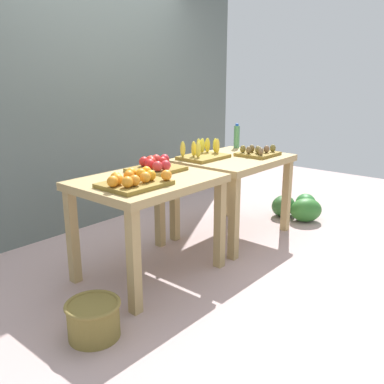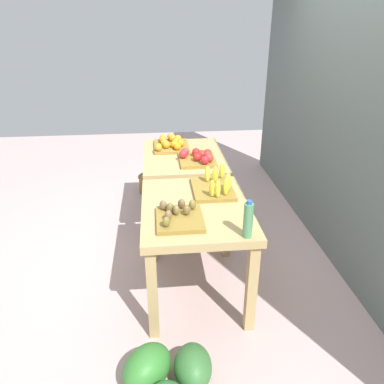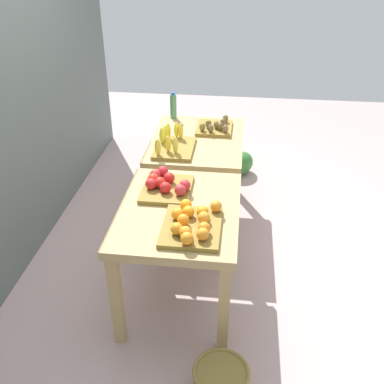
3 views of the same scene
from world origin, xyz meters
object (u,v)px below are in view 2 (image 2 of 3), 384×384
at_px(display_table_left, 184,165).
at_px(watermelon_pile, 168,377).
at_px(orange_bin, 171,144).
at_px(water_bottle, 248,220).
at_px(kiwi_bin, 178,216).
at_px(apple_bin, 198,157).
at_px(wicker_basket, 151,183).
at_px(banana_crate, 215,186).
at_px(display_table_right, 195,219).

relative_size(display_table_left, watermelon_pile, 1.64).
height_order(orange_bin, water_bottle, water_bottle).
bearing_deg(orange_bin, display_table_left, 26.87).
distance_m(orange_bin, kiwi_bin, 1.55).
height_order(orange_bin, apple_bin, apple_bin).
relative_size(watermelon_pile, wicker_basket, 1.91).
bearing_deg(banana_crate, water_bottle, 8.21).
distance_m(display_table_left, kiwi_bin, 1.34).
relative_size(water_bottle, watermelon_pile, 0.40).
xyz_separation_m(display_table_right, apple_bin, (-0.91, 0.13, 0.16)).
xyz_separation_m(display_table_right, wicker_basket, (-1.92, -0.35, -0.55)).
distance_m(apple_bin, kiwi_bin, 1.14).
bearing_deg(orange_bin, watermelon_pile, -3.78).
height_order(apple_bin, wicker_basket, apple_bin).
height_order(water_bottle, wicker_basket, water_bottle).
bearing_deg(display_table_right, kiwi_bin, -34.43).
bearing_deg(banana_crate, display_table_right, -38.04).
xyz_separation_m(orange_bin, banana_crate, (1.12, 0.30, 0.00)).
distance_m(water_bottle, wicker_basket, 2.58).
xyz_separation_m(display_table_left, apple_bin, (0.21, 0.13, 0.16)).
height_order(display_table_left, water_bottle, water_bottle).
height_order(apple_bin, watermelon_pile, apple_bin).
relative_size(display_table_right, banana_crate, 2.36).
xyz_separation_m(banana_crate, wicker_basket, (-1.69, -0.53, -0.71)).
bearing_deg(wicker_basket, display_table_left, 23.62).
bearing_deg(apple_bin, wicker_basket, -154.93).
height_order(display_table_left, kiwi_bin, kiwi_bin).
bearing_deg(wicker_basket, banana_crate, 17.49).
distance_m(display_table_right, banana_crate, 0.34).
height_order(orange_bin, kiwi_bin, orange_bin).
bearing_deg(wicker_basket, apple_bin, 25.07).
relative_size(orange_bin, wicker_basket, 1.36).
relative_size(kiwi_bin, water_bottle, 1.40).
xyz_separation_m(apple_bin, wicker_basket, (-1.02, -0.48, -0.71)).
height_order(water_bottle, watermelon_pile, water_bottle).
xyz_separation_m(orange_bin, apple_bin, (0.44, 0.24, 0.00)).
distance_m(kiwi_bin, water_bottle, 0.50).
height_order(apple_bin, water_bottle, water_bottle).
bearing_deg(display_table_left, apple_bin, 30.20).
distance_m(water_bottle, watermelon_pile, 1.06).
bearing_deg(apple_bin, watermelon_pile, -12.10).
distance_m(display_table_left, banana_crate, 0.92).
bearing_deg(kiwi_bin, apple_bin, 166.56).
bearing_deg(apple_bin, display_table_right, -7.87).
distance_m(apple_bin, water_bottle, 1.38).
bearing_deg(watermelon_pile, display_table_left, 172.58).
distance_m(display_table_right, kiwi_bin, 0.29).
xyz_separation_m(banana_crate, watermelon_pile, (1.14, -0.45, -0.71)).
relative_size(orange_bin, kiwi_bin, 1.26).
distance_m(orange_bin, apple_bin, 0.50).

